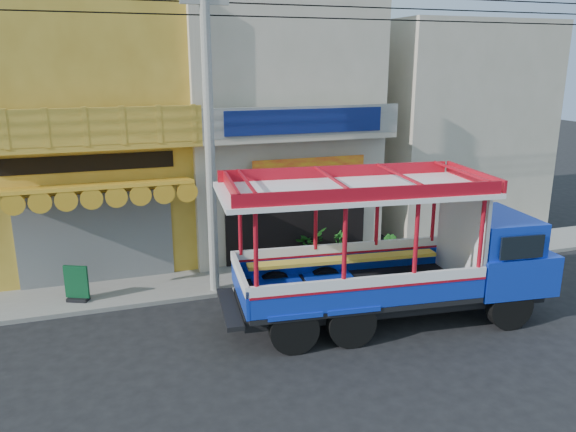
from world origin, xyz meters
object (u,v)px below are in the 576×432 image
object	(u,v)px
utility_pole	(214,109)
songthaew_truck	(412,250)
potted_plant_b	(391,250)
green_sign	(77,286)
potted_plant_c	(340,244)
potted_plant_a	(310,245)

from	to	relation	value
utility_pole	songthaew_truck	size ratio (longest dim) A/B	3.43
potted_plant_b	songthaew_truck	bearing A→B (deg)	127.25
green_sign	potted_plant_c	bearing A→B (deg)	7.26
potted_plant_b	potted_plant_c	bearing A→B (deg)	13.98
green_sign	potted_plant_c	size ratio (longest dim) A/B	1.13
songthaew_truck	utility_pole	bearing A→B (deg)	143.30
utility_pole	green_sign	xyz separation A→B (m)	(-3.72, 0.39, -4.50)
utility_pole	potted_plant_c	size ratio (longest dim) A/B	32.33
songthaew_truck	potted_plant_a	size ratio (longest dim) A/B	7.57
utility_pole	potted_plant_a	distance (m)	5.53
potted_plant_c	utility_pole	bearing A→B (deg)	-74.65
songthaew_truck	potted_plant_c	distance (m)	4.64
green_sign	potted_plant_b	bearing A→B (deg)	-1.11
utility_pole	potted_plant_a	world-z (taller)	utility_pole
songthaew_truck	green_sign	distance (m)	8.67
potted_plant_a	potted_plant_b	xyz separation A→B (m)	(2.27, -1.04, -0.07)
utility_pole	potted_plant_b	world-z (taller)	utility_pole
songthaew_truck	potted_plant_b	bearing A→B (deg)	68.55
potted_plant_a	potted_plant_b	bearing A→B (deg)	-66.59
utility_pole	green_sign	size ratio (longest dim) A/B	28.66
utility_pole	potted_plant_c	world-z (taller)	utility_pole
potted_plant_b	utility_pole	bearing A→B (deg)	60.93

